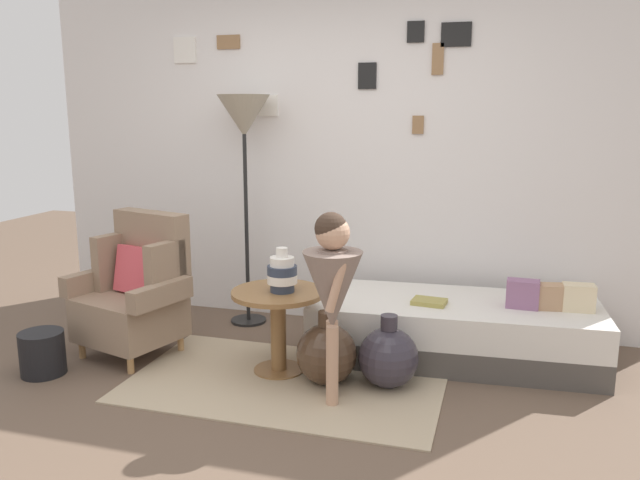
{
  "coord_description": "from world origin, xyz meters",
  "views": [
    {
      "loc": [
        1.27,
        -2.86,
        1.67
      ],
      "look_at": [
        0.15,
        0.95,
        0.85
      ],
      "focal_mm": 35.79,
      "sensor_mm": 36.0,
      "label": 1
    }
  ],
  "objects_px": {
    "vase_striped": "(282,273)",
    "floor_lamp": "(244,125)",
    "person_child": "(332,283)",
    "book_on_daybed": "(429,302)",
    "armchair": "(137,291)",
    "demijohn_far": "(388,357)",
    "magazine_basket": "(42,353)",
    "side_table": "(278,314)",
    "demijohn_near": "(327,353)",
    "daybed": "(454,329)"
  },
  "relations": [
    {
      "from": "demijohn_near",
      "to": "person_child",
      "type": "bearing_deg",
      "value": -67.23
    },
    {
      "from": "floor_lamp",
      "to": "demijohn_near",
      "type": "xyz_separation_m",
      "value": [
        0.91,
        -0.94,
        -1.35
      ]
    },
    {
      "from": "book_on_daybed",
      "to": "demijohn_far",
      "type": "xyz_separation_m",
      "value": [
        -0.18,
        -0.47,
        -0.23
      ]
    },
    {
      "from": "armchair",
      "to": "floor_lamp",
      "type": "distance_m",
      "value": 1.45
    },
    {
      "from": "person_child",
      "to": "magazine_basket",
      "type": "relative_size",
      "value": 3.98
    },
    {
      "from": "magazine_basket",
      "to": "armchair",
      "type": "bearing_deg",
      "value": 53.45
    },
    {
      "from": "armchair",
      "to": "floor_lamp",
      "type": "bearing_deg",
      "value": 59.13
    },
    {
      "from": "side_table",
      "to": "magazine_basket",
      "type": "height_order",
      "value": "side_table"
    },
    {
      "from": "armchair",
      "to": "demijohn_far",
      "type": "height_order",
      "value": "armchair"
    },
    {
      "from": "vase_striped",
      "to": "book_on_daybed",
      "type": "bearing_deg",
      "value": 28.02
    },
    {
      "from": "demijohn_far",
      "to": "book_on_daybed",
      "type": "bearing_deg",
      "value": 68.84
    },
    {
      "from": "person_child",
      "to": "daybed",
      "type": "bearing_deg",
      "value": 55.1
    },
    {
      "from": "magazine_basket",
      "to": "floor_lamp",
      "type": "bearing_deg",
      "value": 56.83
    },
    {
      "from": "side_table",
      "to": "magazine_basket",
      "type": "relative_size",
      "value": 2.11
    },
    {
      "from": "daybed",
      "to": "floor_lamp",
      "type": "bearing_deg",
      "value": 169.56
    },
    {
      "from": "book_on_daybed",
      "to": "daybed",
      "type": "bearing_deg",
      "value": 35.0
    },
    {
      "from": "floor_lamp",
      "to": "book_on_daybed",
      "type": "distance_m",
      "value": 1.9
    },
    {
      "from": "vase_striped",
      "to": "book_on_daybed",
      "type": "xyz_separation_m",
      "value": [
        0.87,
        0.46,
        -0.25
      ]
    },
    {
      "from": "person_child",
      "to": "book_on_daybed",
      "type": "xyz_separation_m",
      "value": [
        0.46,
        0.77,
        -0.3
      ]
    },
    {
      "from": "floor_lamp",
      "to": "book_on_daybed",
      "type": "height_order",
      "value": "floor_lamp"
    },
    {
      "from": "vase_striped",
      "to": "floor_lamp",
      "type": "distance_m",
      "value": 1.38
    },
    {
      "from": "armchair",
      "to": "daybed",
      "type": "distance_m",
      "value": 2.19
    },
    {
      "from": "daybed",
      "to": "magazine_basket",
      "type": "xyz_separation_m",
      "value": [
        -2.49,
        -1.02,
        -0.06
      ]
    },
    {
      "from": "demijohn_far",
      "to": "magazine_basket",
      "type": "distance_m",
      "value": 2.2
    },
    {
      "from": "vase_striped",
      "to": "magazine_basket",
      "type": "distance_m",
      "value": 1.62
    },
    {
      "from": "person_child",
      "to": "demijohn_far",
      "type": "relative_size",
      "value": 2.46
    },
    {
      "from": "armchair",
      "to": "demijohn_near",
      "type": "distance_m",
      "value": 1.43
    },
    {
      "from": "vase_striped",
      "to": "floor_lamp",
      "type": "xyz_separation_m",
      "value": [
        -0.61,
        0.87,
        0.88
      ]
    },
    {
      "from": "vase_striped",
      "to": "floor_lamp",
      "type": "bearing_deg",
      "value": 124.75
    },
    {
      "from": "vase_striped",
      "to": "demijohn_far",
      "type": "bearing_deg",
      "value": -1.0
    },
    {
      "from": "book_on_daybed",
      "to": "magazine_basket",
      "type": "bearing_deg",
      "value": -158.7
    },
    {
      "from": "daybed",
      "to": "side_table",
      "type": "relative_size",
      "value": 3.3
    },
    {
      "from": "demijohn_far",
      "to": "vase_striped",
      "type": "bearing_deg",
      "value": 179.0
    },
    {
      "from": "side_table",
      "to": "person_child",
      "type": "height_order",
      "value": "person_child"
    },
    {
      "from": "book_on_daybed",
      "to": "demijohn_near",
      "type": "xyz_separation_m",
      "value": [
        -0.56,
        -0.53,
        -0.22
      ]
    },
    {
      "from": "book_on_daybed",
      "to": "magazine_basket",
      "type": "xyz_separation_m",
      "value": [
        -2.34,
        -0.91,
        -0.28
      ]
    },
    {
      "from": "person_child",
      "to": "demijohn_far",
      "type": "distance_m",
      "value": 0.66
    },
    {
      "from": "daybed",
      "to": "floor_lamp",
      "type": "distance_m",
      "value": 2.14
    },
    {
      "from": "vase_striped",
      "to": "armchair",
      "type": "bearing_deg",
      "value": 176.61
    },
    {
      "from": "side_table",
      "to": "floor_lamp",
      "type": "xyz_separation_m",
      "value": [
        -0.57,
        0.86,
        1.15
      ]
    },
    {
      "from": "vase_striped",
      "to": "demijohn_near",
      "type": "bearing_deg",
      "value": -12.92
    },
    {
      "from": "armchair",
      "to": "demijohn_far",
      "type": "relative_size",
      "value": 2.14
    },
    {
      "from": "armchair",
      "to": "floor_lamp",
      "type": "relative_size",
      "value": 0.55
    },
    {
      "from": "side_table",
      "to": "demijohn_far",
      "type": "height_order",
      "value": "side_table"
    },
    {
      "from": "daybed",
      "to": "demijohn_far",
      "type": "xyz_separation_m",
      "value": [
        -0.34,
        -0.58,
        -0.01
      ]
    },
    {
      "from": "armchair",
      "to": "person_child",
      "type": "distance_m",
      "value": 1.57
    },
    {
      "from": "daybed",
      "to": "demijohn_far",
      "type": "bearing_deg",
      "value": -120.36
    },
    {
      "from": "vase_striped",
      "to": "demijohn_far",
      "type": "height_order",
      "value": "vase_striped"
    },
    {
      "from": "daybed",
      "to": "book_on_daybed",
      "type": "relative_size",
      "value": 8.84
    },
    {
      "from": "armchair",
      "to": "side_table",
      "type": "bearing_deg",
      "value": -3.01
    }
  ]
}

